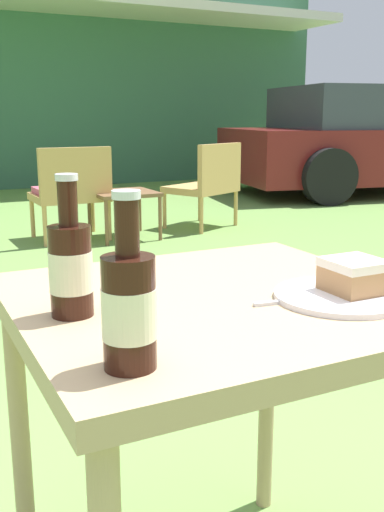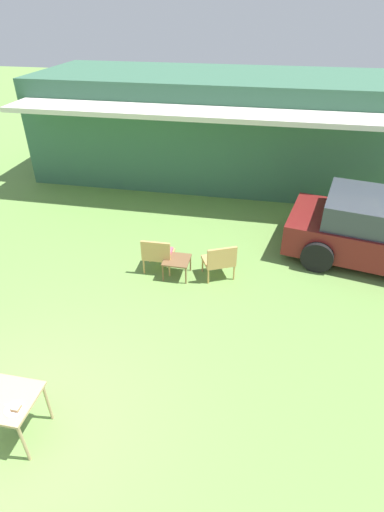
% 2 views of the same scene
% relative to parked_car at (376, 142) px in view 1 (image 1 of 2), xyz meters
% --- Properties ---
extents(parked_car, '(4.27, 2.71, 1.37)m').
position_rel_parked_car_xyz_m(parked_car, '(0.00, 0.00, 0.00)').
color(parked_car, maroon).
rests_on(parked_car, ground_plane).
extents(wicker_chair_cushioned, '(0.60, 0.49, 0.77)m').
position_rel_parked_car_xyz_m(wicker_chair_cushioned, '(-4.54, -1.34, -0.24)').
color(wicker_chair_cushioned, tan).
rests_on(wicker_chair_cushioned, ground_plane).
extents(wicker_chair_plain, '(0.74, 0.69, 0.77)m').
position_rel_parked_car_xyz_m(wicker_chair_plain, '(-3.27, -1.36, -0.24)').
color(wicker_chair_plain, tan).
rests_on(wicker_chair_plain, ground_plane).
extents(garden_side_table, '(0.51, 0.51, 0.40)m').
position_rel_parked_car_xyz_m(garden_side_table, '(-4.12, -1.45, -0.31)').
color(garden_side_table, brown).
rests_on(garden_side_table, ground_plane).
extents(patio_table, '(0.70, 0.66, 0.71)m').
position_rel_parked_car_xyz_m(patio_table, '(-5.34, -5.29, -0.04)').
color(patio_table, tan).
rests_on(patio_table, ground_plane).
extents(cake_on_plate, '(0.23, 0.23, 0.07)m').
position_rel_parked_car_xyz_m(cake_on_plate, '(-5.15, -5.40, 0.06)').
color(cake_on_plate, white).
rests_on(cake_on_plate, patio_table).
extents(cola_bottle_near, '(0.07, 0.07, 0.22)m').
position_rel_parked_car_xyz_m(cola_bottle_near, '(-5.60, -5.28, 0.12)').
color(cola_bottle_near, black).
rests_on(cola_bottle_near, patio_table).
extents(cola_bottle_far, '(0.07, 0.07, 0.22)m').
position_rel_parked_car_xyz_m(cola_bottle_far, '(-5.59, -5.51, 0.12)').
color(cola_bottle_far, black).
rests_on(cola_bottle_far, patio_table).
extents(fork, '(0.16, 0.03, 0.01)m').
position_rel_parked_car_xyz_m(fork, '(-5.24, -5.38, 0.04)').
color(fork, silver).
rests_on(fork, patio_table).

